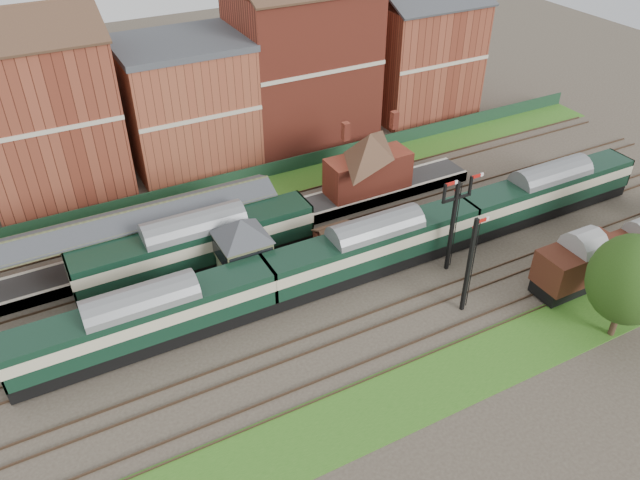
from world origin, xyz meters
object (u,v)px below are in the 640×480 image
semaphore_bracket (453,220)px  goods_van_a (636,245)px  signal_box (243,250)px  platform_railcar (196,245)px  dmu_train (375,246)px

semaphore_bracket → goods_van_a: size_ratio=1.54×
signal_box → platform_railcar: size_ratio=0.31×
dmu_train → platform_railcar: 13.91m
dmu_train → signal_box: bearing=161.4°
signal_box → semaphore_bracket: (15.04, -5.75, 1.44)m
semaphore_bracket → goods_van_a: 15.33m
signal_box → goods_van_a: 31.18m
semaphore_bracket → dmu_train: bearing=155.1°
dmu_train → goods_van_a: dmu_train is taller
semaphore_bracket → platform_railcar: 19.96m
semaphore_bracket → platform_railcar: (-17.69, 9.00, -2.07)m
platform_railcar → dmu_train: bearing=-27.9°
semaphore_bracket → platform_railcar: size_ratio=0.43×
signal_box → dmu_train: bearing=-18.6°
semaphore_bracket → dmu_train: 6.33m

